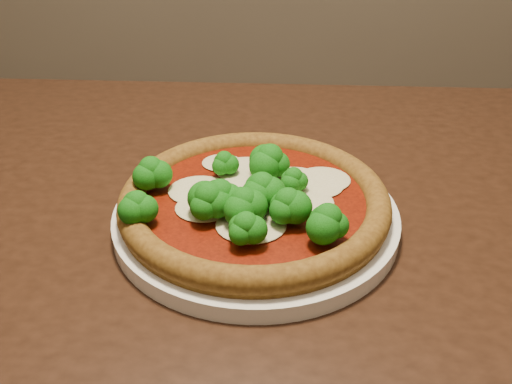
{
  "coord_description": "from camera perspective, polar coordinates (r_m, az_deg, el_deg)",
  "views": [
    {
      "loc": [
        0.01,
        -0.55,
        1.11
      ],
      "look_at": [
        -0.02,
        -0.05,
        0.79
      ],
      "focal_mm": 40.0,
      "sensor_mm": 36.0,
      "label": 1
    }
  ],
  "objects": [
    {
      "name": "dining_table",
      "position": [
        0.69,
        -2.33,
        -9.94
      ],
      "size": [
        1.1,
        0.82,
        0.75
      ],
      "rotation": [
        0.0,
        0.0,
        -0.01
      ],
      "color": "black",
      "rests_on": "floor"
    },
    {
      "name": "plate",
      "position": [
        0.61,
        0.0,
        -2.46
      ],
      "size": [
        0.3,
        0.3,
        0.02
      ],
      "primitive_type": "cylinder",
      "color": "white",
      "rests_on": "dining_table"
    },
    {
      "name": "pizza",
      "position": [
        0.59,
        -0.39,
        -0.65
      ],
      "size": [
        0.29,
        0.29,
        0.06
      ],
      "rotation": [
        0.0,
        0.0,
        0.43
      ],
      "color": "brown",
      "rests_on": "plate"
    }
  ]
}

